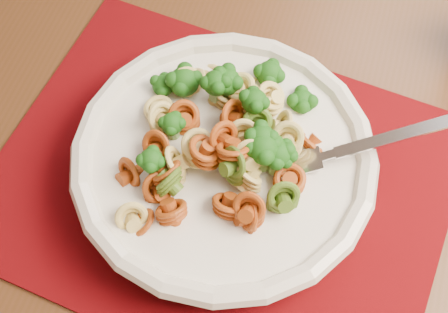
{
  "coord_description": "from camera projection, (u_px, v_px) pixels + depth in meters",
  "views": [
    {
      "loc": [
        -0.69,
        -0.54,
        1.26
      ],
      "look_at": [
        -0.71,
        -0.28,
        0.78
      ],
      "focal_mm": 50.0,
      "sensor_mm": 36.0,
      "label": 1
    }
  ],
  "objects": [
    {
      "name": "dining_table",
      "position": [
        191.0,
        129.0,
        0.73
      ],
      "size": [
        1.52,
        1.16,
        0.74
      ],
      "rotation": [
        0.0,
        0.0,
        -0.23
      ],
      "color": "#482714",
      "rests_on": "ground"
    },
    {
      "name": "placemat",
      "position": [
        221.0,
        182.0,
        0.58
      ],
      "size": [
        0.49,
        0.44,
        0.0
      ],
      "primitive_type": "cube",
      "rotation": [
        0.0,
        0.0,
        -0.34
      ],
      "color": "#5D0308",
      "rests_on": "dining_table"
    },
    {
      "name": "pasta_broccoli_heap",
      "position": [
        224.0,
        153.0,
        0.54
      ],
      "size": [
        0.23,
        0.23,
        0.06
      ],
      "primitive_type": null,
      "color": "#E0BE6F",
      "rests_on": "pasta_bowl"
    },
    {
      "name": "pasta_bowl",
      "position": [
        224.0,
        161.0,
        0.56
      ],
      "size": [
        0.27,
        0.27,
        0.05
      ],
      "color": "silver",
      "rests_on": "placemat"
    },
    {
      "name": "fork",
      "position": [
        307.0,
        161.0,
        0.54
      ],
      "size": [
        0.18,
        0.06,
        0.08
      ],
      "primitive_type": null,
      "rotation": [
        0.0,
        -0.35,
        0.2
      ],
      "color": "silver",
      "rests_on": "pasta_bowl"
    }
  ]
}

